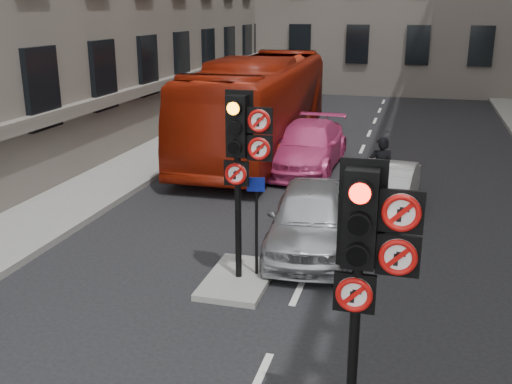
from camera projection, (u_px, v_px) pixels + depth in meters
The scene contains 11 objects.
pavement_left at pixel (125, 167), 19.55m from camera, with size 3.00×50.00×0.16m, color gray.
centre_island at pixel (239, 279), 11.61m from camera, with size 1.20×2.00×0.12m, color gray.
signal_near at pixel (367, 251), 6.49m from camera, with size 0.91×0.40×3.58m.
signal_far at pixel (242, 146), 10.79m from camera, with size 0.91×0.40×3.58m.
car_silver at pixel (310, 217), 12.99m from camera, with size 1.72×4.28×1.46m, color #989A9F.
car_white at pixel (387, 190), 15.35m from camera, with size 1.31×3.76×1.24m, color silver.
car_pink at pixel (307, 146), 19.51m from camera, with size 2.10×5.15×1.50m, color #D63F80.
bus_red at pixel (260, 105), 21.69m from camera, with size 2.86×12.23×3.41m, color maroon.
motorcycle at pixel (364, 215), 13.92m from camera, with size 0.45×1.58×0.95m, color black.
motorcyclist at pixel (381, 169), 16.19m from camera, with size 0.65×0.43×1.79m, color black.
info_sign at pixel (256, 212), 11.31m from camera, with size 0.34×0.13×1.97m.
Camera 1 is at (1.90, -5.12, 5.12)m, focal length 42.00 mm.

